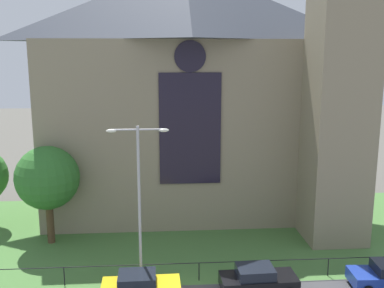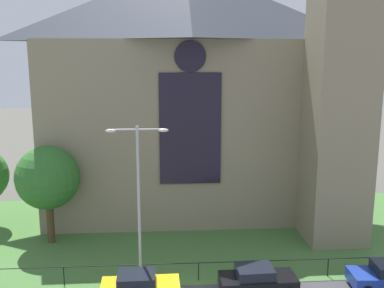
{
  "view_description": "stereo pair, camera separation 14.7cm",
  "coord_description": "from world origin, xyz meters",
  "px_view_note": "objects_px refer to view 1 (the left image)",
  "views": [
    {
      "loc": [
        -2.12,
        -21.37,
        12.94
      ],
      "look_at": [
        0.01,
        8.0,
        7.02
      ],
      "focal_mm": 41.83,
      "sensor_mm": 36.0,
      "label": 1
    },
    {
      "loc": [
        -1.98,
        -21.38,
        12.94
      ],
      "look_at": [
        0.01,
        8.0,
        7.02
      ],
      "focal_mm": 41.83,
      "sensor_mm": 36.0,
      "label": 2
    }
  ],
  "objects_px": {
    "tree_left_near": "(47,178)",
    "parked_car_yellow": "(140,287)",
    "parked_car_black": "(258,280)",
    "church_building": "(195,87)",
    "streetlamp_near": "(139,187)"
  },
  "relations": [
    {
      "from": "parked_car_black",
      "to": "streetlamp_near",
      "type": "bearing_deg",
      "value": 165.67
    },
    {
      "from": "church_building",
      "to": "parked_car_black",
      "type": "bearing_deg",
      "value": -80.76
    },
    {
      "from": "parked_car_yellow",
      "to": "parked_car_black",
      "type": "xyz_separation_m",
      "value": [
        6.44,
        0.33,
        0.0
      ]
    },
    {
      "from": "church_building",
      "to": "tree_left_near",
      "type": "distance_m",
      "value": 13.79
    },
    {
      "from": "church_building",
      "to": "streetlamp_near",
      "type": "distance_m",
      "value": 14.37
    },
    {
      "from": "tree_left_near",
      "to": "parked_car_black",
      "type": "relative_size",
      "value": 1.61
    },
    {
      "from": "tree_left_near",
      "to": "parked_car_yellow",
      "type": "height_order",
      "value": "tree_left_near"
    },
    {
      "from": "church_building",
      "to": "parked_car_yellow",
      "type": "distance_m",
      "value": 18.03
    },
    {
      "from": "tree_left_near",
      "to": "parked_car_black",
      "type": "bearing_deg",
      "value": -30.52
    },
    {
      "from": "church_building",
      "to": "tree_left_near",
      "type": "bearing_deg",
      "value": -147.47
    },
    {
      "from": "streetlamp_near",
      "to": "church_building",
      "type": "bearing_deg",
      "value": 72.43
    },
    {
      "from": "parked_car_yellow",
      "to": "parked_car_black",
      "type": "distance_m",
      "value": 6.45
    },
    {
      "from": "church_building",
      "to": "parked_car_yellow",
      "type": "bearing_deg",
      "value": -105.52
    },
    {
      "from": "church_building",
      "to": "parked_car_yellow",
      "type": "xyz_separation_m",
      "value": [
        -4.1,
        -14.74,
        -9.53
      ]
    },
    {
      "from": "tree_left_near",
      "to": "parked_car_black",
      "type": "distance_m",
      "value": 15.55
    }
  ]
}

